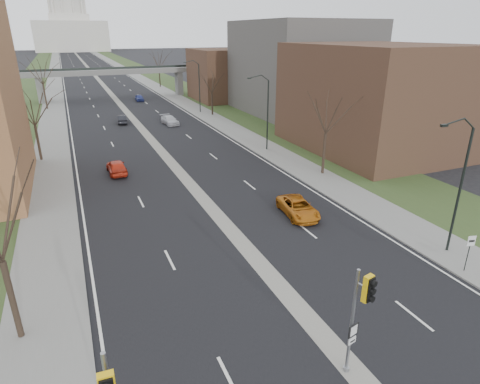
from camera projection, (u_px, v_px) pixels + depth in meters
ground at (358, 376)px, 16.59m from camera, size 700.00×700.00×0.00m
road_surface at (91, 71)px, 144.63m from camera, size 20.00×600.00×0.01m
median_strip at (91, 71)px, 144.63m from camera, size 1.20×600.00×0.02m
sidewalk_right at (125, 70)px, 148.97m from camera, size 4.00×600.00×0.12m
sidewalk_left at (55, 72)px, 140.24m from camera, size 4.00×600.00×0.12m
grass_verge_right at (141, 69)px, 151.16m from camera, size 8.00×600.00×0.10m
grass_verge_left at (36, 73)px, 138.06m from camera, size 8.00×600.00×0.10m
commercial_block_near at (376, 98)px, 46.99m from camera, size 16.00×20.00×12.00m
commercial_block_mid at (300, 68)px, 68.37m from camera, size 18.00×22.00×15.00m
commercial_block_far at (229, 75)px, 82.48m from camera, size 14.00×14.00×10.00m
pedestrian_bridge at (113, 75)px, 83.07m from camera, size 34.00×3.00×6.45m
capitol at (69, 23)px, 282.81m from camera, size 48.00×42.00×55.75m
streetlight_near at (459, 149)px, 23.12m from camera, size 2.61×0.20×8.70m
streetlight_mid at (262, 91)px, 45.31m from camera, size 2.61×0.20×8.70m
streetlight_far at (194, 72)px, 67.50m from camera, size 2.61×0.20×8.70m
tree_left_b at (31, 104)px, 41.97m from camera, size 6.75×6.75×8.81m
tree_left_c at (40, 69)px, 70.69m from camera, size 7.65×7.65×9.99m
tree_right_a at (328, 107)px, 37.62m from camera, size 7.20×7.20×9.40m
tree_right_b at (212, 80)px, 66.10m from camera, size 6.30×6.30×8.22m
tree_right_c at (158, 58)px, 99.79m from camera, size 7.65×7.65×9.99m
signal_pole_median at (360, 306)px, 15.38m from camera, size 0.64×0.83×4.97m
speed_limit_sign at (470, 247)px, 23.13m from camera, size 0.49×0.15×2.31m
car_left_near at (117, 167)px, 39.98m from camera, size 1.79×4.22×1.42m
car_left_far at (122, 119)px, 61.96m from camera, size 1.82×3.97×1.26m
car_right_near at (298, 208)px, 30.89m from camera, size 2.70×4.88×1.29m
car_right_mid at (170, 120)px, 61.23m from camera, size 2.33×4.66×1.30m
car_right_far at (139, 98)px, 82.00m from camera, size 1.61×3.76×1.27m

